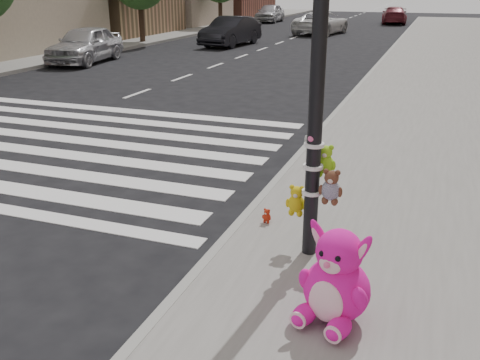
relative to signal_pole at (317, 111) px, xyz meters
The scene contains 12 objects.
ground 3.66m from the signal_pole, 145.26° to the right, with size 120.00×120.00×0.00m, color black.
sidewalk_far 24.36m from the signal_pole, 131.54° to the left, with size 6.00×80.00×0.14m, color slate.
curb_edge 8.44m from the signal_pole, 97.41° to the left, with size 0.12×80.00×0.15m, color gray.
crosswalk 8.08m from the signal_pole, 154.55° to the left, with size 11.00×6.00×0.01m, color silver, non-canonical shape.
signal_pole is the anchor object (origin of this frame).
pink_bunny 1.85m from the signal_pole, 67.84° to the right, with size 0.76×0.83×0.96m.
red_teddy 1.82m from the signal_pole, 140.72° to the left, with size 0.13×0.09×0.20m, color #AE2511, non-canonical shape.
car_silver_far 18.15m from the signal_pole, 133.26° to the left, with size 1.73×4.29×1.46m, color silver.
car_dark_far 22.97m from the signal_pole, 113.41° to the left, with size 1.54×4.42×1.46m, color black.
car_white_near 29.83m from the signal_pole, 101.84° to the left, with size 2.28×4.95×1.38m, color silver.
car_maroon_near 40.20m from the signal_pole, 93.73° to the left, with size 1.84×4.53×1.32m, color maroon.
car_silver_deep 40.52m from the signal_pole, 107.85° to the left, with size 1.74×4.33×1.48m, color #B7B7BC.
Camera 1 is at (3.76, -3.68, 3.08)m, focal length 40.00 mm.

